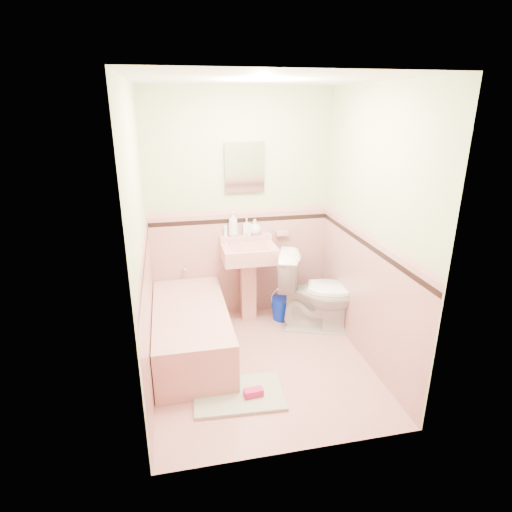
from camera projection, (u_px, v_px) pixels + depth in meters
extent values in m
plane|color=tan|center=(261.00, 363.00, 4.00)|extent=(2.20, 2.20, 0.00)
plane|color=white|center=(263.00, 79.00, 3.14)|extent=(2.20, 2.20, 0.00)
plane|color=beige|center=(240.00, 208.00, 4.58)|extent=(2.50, 0.00, 2.50)
plane|color=beige|center=(302.00, 292.00, 2.56)|extent=(2.50, 0.00, 2.50)
plane|color=beige|center=(141.00, 246.00, 3.38)|extent=(0.00, 2.50, 2.50)
plane|color=beige|center=(371.00, 231.00, 3.77)|extent=(0.00, 2.50, 2.50)
plane|color=#D0918C|center=(241.00, 264.00, 4.80)|extent=(2.00, 0.00, 2.00)
plane|color=#D0918C|center=(298.00, 380.00, 2.80)|extent=(2.00, 0.00, 2.00)
plane|color=#D0918C|center=(149.00, 318.00, 3.60)|extent=(0.00, 2.20, 2.20)
plane|color=#D0918C|center=(363.00, 297.00, 3.99)|extent=(0.00, 2.20, 2.20)
plane|color=black|center=(240.00, 220.00, 4.61)|extent=(2.00, 0.00, 2.00)
plane|color=black|center=(300.00, 309.00, 2.62)|extent=(2.00, 0.00, 2.00)
plane|color=black|center=(145.00, 261.00, 3.43)|extent=(0.00, 2.20, 2.20)
plane|color=black|center=(368.00, 245.00, 3.81)|extent=(0.00, 2.20, 2.20)
plane|color=#CE8C8C|center=(240.00, 211.00, 4.58)|extent=(2.00, 0.00, 2.00)
plane|color=#CE8C8C|center=(301.00, 295.00, 2.59)|extent=(2.00, 0.00, 2.00)
plane|color=#CE8C8C|center=(144.00, 249.00, 3.39)|extent=(0.00, 2.20, 2.20)
plane|color=#CE8C8C|center=(369.00, 235.00, 3.77)|extent=(0.00, 2.20, 2.20)
cube|color=tan|center=(191.00, 332.00, 4.10)|extent=(0.70, 1.50, 0.45)
cylinder|color=silver|center=(185.00, 267.00, 4.63)|extent=(0.04, 0.12, 0.04)
cylinder|color=silver|center=(246.00, 237.00, 4.60)|extent=(0.02, 0.02, 0.10)
cube|color=white|center=(244.00, 167.00, 4.41)|extent=(0.40, 0.04, 0.50)
cube|color=tan|center=(282.00, 233.00, 4.74)|extent=(0.13, 0.08, 0.04)
imported|color=#B2B2B2|center=(233.00, 224.00, 4.56)|extent=(0.13, 0.14, 0.27)
imported|color=#B2B2B2|center=(247.00, 227.00, 4.61)|extent=(0.09, 0.09, 0.19)
imported|color=#B2B2B2|center=(255.00, 227.00, 4.63)|extent=(0.16, 0.16, 0.17)
cylinder|color=white|center=(225.00, 231.00, 4.57)|extent=(0.04, 0.04, 0.12)
imported|color=white|center=(318.00, 292.00, 4.50)|extent=(0.96, 0.73, 0.86)
cube|color=#9AA88C|center=(239.00, 394.00, 3.55)|extent=(0.78, 0.54, 0.03)
cube|color=#BF1E59|center=(253.00, 393.00, 3.50)|extent=(0.17, 0.09, 0.06)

